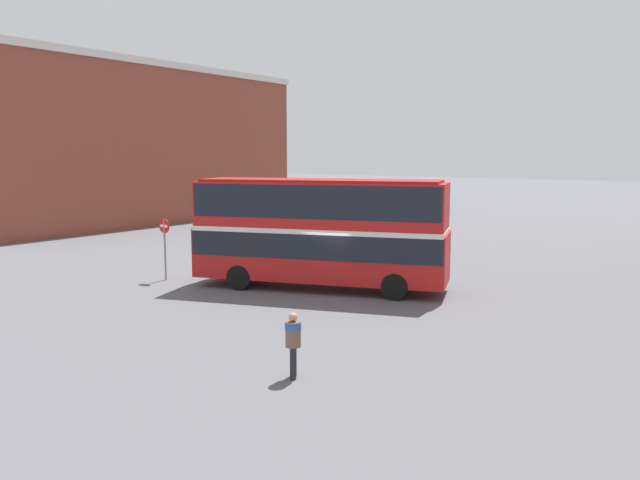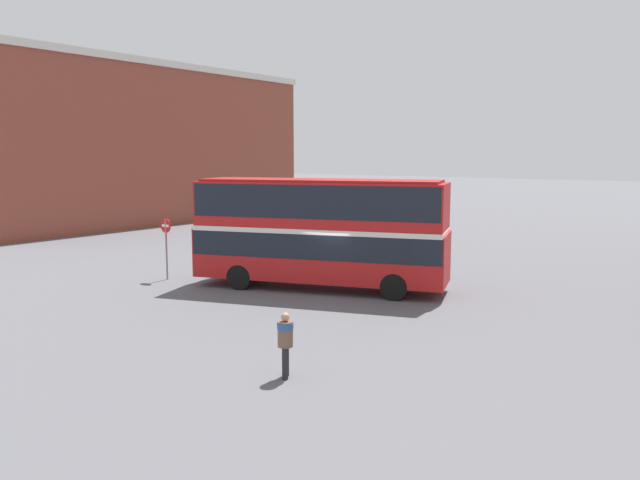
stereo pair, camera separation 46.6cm
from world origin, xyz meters
TOP-DOWN VIEW (x-y plane):
  - ground_plane at (0.00, 0.00)m, footprint 240.00×240.00m
  - building_row_left at (-29.06, 12.65)m, footprint 10.97×29.17m
  - double_decker_bus at (-0.68, 0.10)m, footprint 10.57×5.81m
  - pedestrian_foreground at (4.77, -8.72)m, footprint 0.56×0.56m
  - parked_car_kerb_far at (-10.99, 13.56)m, footprint 4.71×2.48m
  - no_entry_sign at (-7.25, -2.38)m, footprint 0.64×0.08m

SIDE VIEW (x-z plane):
  - ground_plane at x=0.00m, z-range 0.00..0.00m
  - parked_car_kerb_far at x=-10.99m, z-range 0.01..1.45m
  - pedestrian_foreground at x=4.77m, z-range 0.19..1.84m
  - no_entry_sign at x=-7.25m, z-range 0.46..3.17m
  - double_decker_bus at x=-0.68m, z-range 0.33..4.82m
  - building_row_left at x=-29.06m, z-range 0.01..12.51m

